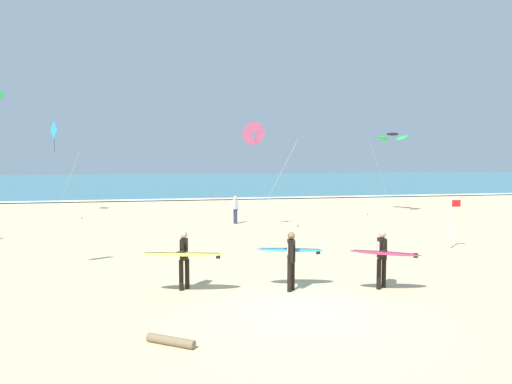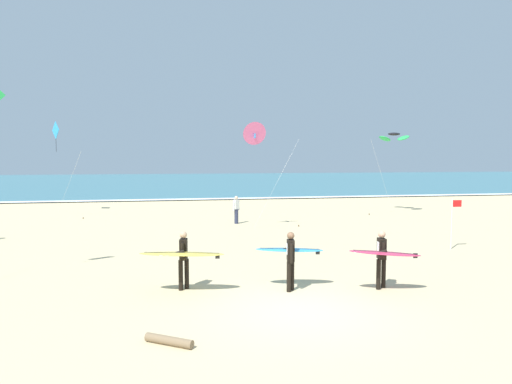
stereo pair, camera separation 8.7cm
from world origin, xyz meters
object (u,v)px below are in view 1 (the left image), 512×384
surfer_trailing (183,255)px  bystander_white_top (235,210)px  surfer_third (383,254)px  kite_diamond_cobalt_low (55,133)px  surfer_lead (291,254)px  kite_arc_charcoal_near (392,137)px  lifeguard_flag (452,219)px  kite_delta_rose_high (254,134)px  driftwood_log (171,341)px

surfer_trailing → bystander_white_top: (3.31, 12.87, -0.24)m
surfer_third → kite_diamond_cobalt_low: size_ratio=0.34×
surfer_lead → bystander_white_top: size_ratio=1.28×
surfer_lead → kite_diamond_cobalt_low: size_ratio=0.33×
surfer_trailing → kite_arc_charcoal_near: bearing=47.9°
kite_arc_charcoal_near → lifeguard_flag: bearing=-105.7°
kite_diamond_cobalt_low → bystander_white_top: (11.19, -7.01, -4.59)m
surfer_third → bystander_white_top: (-2.34, 13.78, -0.23)m
kite_delta_rose_high → kite_diamond_cobalt_low: kite_diamond_cobalt_low is taller
surfer_third → kite_delta_rose_high: size_ratio=0.37×
lifeguard_flag → driftwood_log: 14.01m
kite_delta_rose_high → bystander_white_top: bearing=109.1°
kite_arc_charcoal_near → kite_diamond_cobalt_low: size_ratio=0.88×
surfer_lead → kite_delta_rose_high: kite_delta_rose_high is taller
surfer_trailing → driftwood_log: (-0.37, -3.75, -0.96)m
driftwood_log → surfer_lead: bearing=44.7°
surfer_third → kite_diamond_cobalt_low: kite_diamond_cobalt_low is taller
surfer_trailing → surfer_lead: bearing=-6.7°
bystander_white_top → surfer_trailing: bearing=-104.4°
bystander_white_top → lifeguard_flag: (7.86, -8.77, 0.45)m
surfer_lead → kite_delta_rose_high: 11.95m
surfer_trailing → driftwood_log: bearing=-95.7°
kite_diamond_cobalt_low → lifeguard_flag: (19.05, -15.78, -4.13)m
kite_diamond_cobalt_low → surfer_trailing: bearing=-68.4°
kite_arc_charcoal_near → driftwood_log: 25.35m
surfer_lead → driftwood_log: surfer_lead is taller
lifeguard_flag → bystander_white_top: bearing=131.9°
surfer_third → kite_arc_charcoal_near: (8.90, 17.03, 4.11)m
kite_delta_rose_high → bystander_white_top: (-0.70, 2.00, -4.23)m
surfer_trailing → bystander_white_top: size_ratio=1.53×
surfer_lead → driftwood_log: size_ratio=1.87×
surfer_third → bystander_white_top: surfer_third is taller
surfer_lead → kite_arc_charcoal_near: 20.50m
kite_delta_rose_high → driftwood_log: kite_delta_rose_high is taller
driftwood_log → kite_delta_rose_high: bearing=73.3°
kite_delta_rose_high → bystander_white_top: size_ratio=3.56×
lifeguard_flag → driftwood_log: bearing=-145.8°
surfer_lead → surfer_trailing: size_ratio=0.84×
surfer_third → kite_diamond_cobalt_low: bearing=123.0°
surfer_lead → kite_diamond_cobalt_low: 23.41m
lifeguard_flag → kite_delta_rose_high: bearing=136.6°
surfer_trailing → lifeguard_flag: (11.17, 4.10, 0.22)m
kite_diamond_cobalt_low → surfer_lead: bearing=-61.6°
kite_arc_charcoal_near → bystander_white_top: bearing=-163.9°
surfer_third → bystander_white_top: 13.98m
surfer_lead → bystander_white_top: surfer_lead is taller
surfer_lead → kite_delta_rose_high: bearing=85.1°
kite_arc_charcoal_near → kite_delta_rose_high: (-10.54, -5.25, -0.11)m
surfer_trailing → surfer_third: 5.73m
surfer_third → driftwood_log: 6.73m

